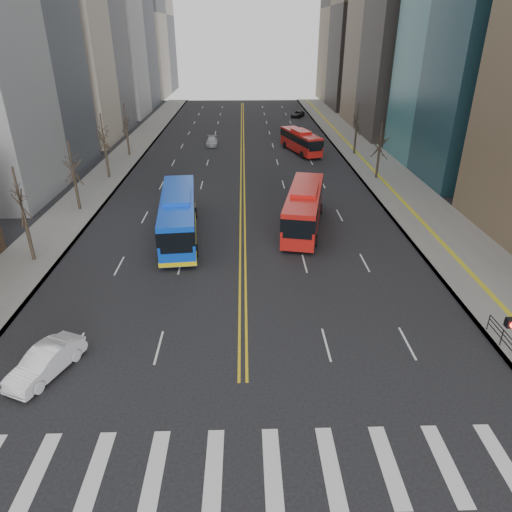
# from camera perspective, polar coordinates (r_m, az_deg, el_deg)

# --- Properties ---
(ground) EXTENTS (220.00, 220.00, 0.00)m
(ground) POSITION_cam_1_polar(r_m,az_deg,el_deg) (20.28, -1.62, -25.03)
(ground) COLOR black
(sidewalk_right) EXTENTS (7.00, 130.00, 0.15)m
(sidewalk_right) POSITION_cam_1_polar(r_m,az_deg,el_deg) (62.26, 14.92, 10.73)
(sidewalk_right) COLOR gray
(sidewalk_right) RESTS_ON ground
(sidewalk_left) EXTENTS (5.00, 130.00, 0.15)m
(sidewalk_left) POSITION_cam_1_polar(r_m,az_deg,el_deg) (62.08, -17.37, 10.38)
(sidewalk_left) COLOR gray
(sidewalk_left) RESTS_ON ground
(crosswalk) EXTENTS (26.70, 4.00, 0.01)m
(crosswalk) POSITION_cam_1_polar(r_m,az_deg,el_deg) (20.28, -1.62, -25.02)
(crosswalk) COLOR silver
(crosswalk) RESTS_ON ground
(centerline) EXTENTS (0.55, 100.00, 0.01)m
(centerline) POSITION_cam_1_polar(r_m,az_deg,el_deg) (69.51, -1.70, 13.09)
(centerline) COLOR gold
(centerline) RESTS_ON ground
(street_trees) EXTENTS (35.20, 47.20, 7.60)m
(street_trees) POSITION_cam_1_polar(r_m,az_deg,el_deg) (49.04, -10.40, 12.94)
(street_trees) COLOR black
(street_trees) RESTS_ON ground
(blue_bus) EXTENTS (4.08, 13.28, 3.78)m
(blue_bus) POSITION_cam_1_polar(r_m,az_deg,el_deg) (39.12, -9.67, 5.15)
(blue_bus) COLOR blue
(blue_bus) RESTS_ON ground
(red_bus_near) EXTENTS (5.08, 12.05, 3.71)m
(red_bus_near) POSITION_cam_1_polar(r_m,az_deg,el_deg) (40.52, 6.03, 6.25)
(red_bus_near) COLOR red
(red_bus_near) RESTS_ON ground
(red_bus_far) EXTENTS (5.18, 10.31, 3.22)m
(red_bus_far) POSITION_cam_1_polar(r_m,az_deg,el_deg) (68.00, 5.61, 14.23)
(red_bus_far) COLOR red
(red_bus_far) RESTS_ON ground
(car_white) EXTENTS (3.15, 4.69, 1.46)m
(car_white) POSITION_cam_1_polar(r_m,az_deg,el_deg) (26.10, -24.81, -11.93)
(car_white) COLOR white
(car_white) RESTS_ON ground
(car_dark_mid) EXTENTS (2.31, 4.06, 1.30)m
(car_dark_mid) POSITION_cam_1_polar(r_m,az_deg,el_deg) (49.58, 6.35, 8.28)
(car_dark_mid) COLOR black
(car_dark_mid) RESTS_ON ground
(car_silver) EXTENTS (1.82, 4.26, 1.23)m
(car_silver) POSITION_cam_1_polar(r_m,az_deg,el_deg) (72.76, -5.55, 14.07)
(car_silver) COLOR #A1A1A6
(car_silver) RESTS_ON ground
(car_dark_far) EXTENTS (3.51, 4.68, 1.18)m
(car_dark_far) POSITION_cam_1_polar(r_m,az_deg,el_deg) (98.61, 5.22, 17.26)
(car_dark_far) COLOR black
(car_dark_far) RESTS_ON ground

